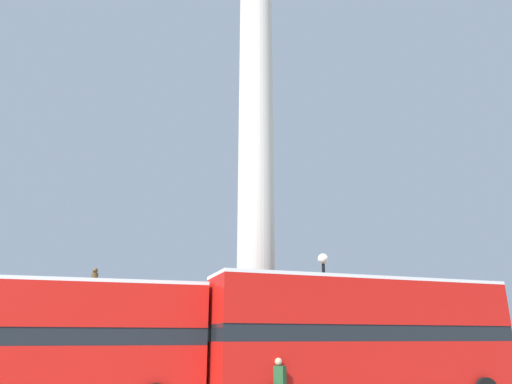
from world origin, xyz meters
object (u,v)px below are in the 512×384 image
bus_a (39,339)px  pedestrian_near_lamp (279,384)px  monument_column (256,189)px  equestrian_statue (87,353)px  bus_b (365,335)px  street_lamp (325,308)px

bus_a → pedestrian_near_lamp: bus_a is taller
monument_column → pedestrian_near_lamp: (-1.38, -8.83, -9.21)m
equestrian_statue → bus_a: bearing=-78.4°
bus_a → bus_b: size_ratio=0.93×
bus_b → pedestrian_near_lamp: size_ratio=6.62×
equestrian_statue → street_lamp: (10.34, -6.47, 1.95)m
monument_column → pedestrian_near_lamp: 12.83m
monument_column → street_lamp: monument_column is taller
bus_b → street_lamp: size_ratio=1.94×
street_lamp → pedestrian_near_lamp: (-3.49, -4.69, -2.61)m
bus_b → street_lamp: (-0.31, 3.03, 1.14)m
monument_column → equestrian_statue: size_ratio=4.48×
bus_a → equestrian_statue: 8.86m
equestrian_statue → street_lamp: size_ratio=0.99×
street_lamp → bus_a: bearing=-167.9°
pedestrian_near_lamp → monument_column: bearing=133.3°
bus_a → pedestrian_near_lamp: (7.44, -2.35, -1.33)m
monument_column → pedestrian_near_lamp: bearing=-98.9°
monument_column → bus_b: 10.82m
monument_column → equestrian_statue: (-8.22, 2.33, -8.55)m
monument_column → equestrian_statue: monument_column is taller
bus_b → bus_a: bearing=171.0°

